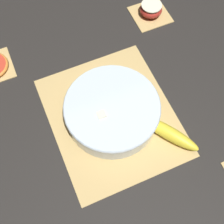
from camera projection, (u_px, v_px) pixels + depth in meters
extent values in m
plane|color=black|center=(112.00, 117.00, 0.89)|extent=(6.00, 6.00, 0.00)
cube|color=tan|center=(112.00, 117.00, 0.89)|extent=(0.41, 0.34, 0.01)
cube|color=brown|center=(94.00, 79.00, 0.94)|extent=(0.01, 0.33, 0.00)
cube|color=brown|center=(103.00, 97.00, 0.92)|extent=(0.01, 0.33, 0.00)
cube|color=brown|center=(112.00, 116.00, 0.89)|extent=(0.01, 0.33, 0.00)
cube|color=brown|center=(122.00, 137.00, 0.86)|extent=(0.01, 0.33, 0.00)
cube|color=brown|center=(132.00, 158.00, 0.84)|extent=(0.01, 0.33, 0.00)
cube|color=tan|center=(150.00, 14.00, 1.06)|extent=(0.12, 0.12, 0.01)
cube|color=brown|center=(146.00, 8.00, 1.07)|extent=(0.00, 0.12, 0.00)
cube|color=brown|center=(150.00, 14.00, 1.06)|extent=(0.00, 0.12, 0.00)
cube|color=brown|center=(154.00, 20.00, 1.05)|extent=(0.00, 0.12, 0.00)
cylinder|color=silver|center=(112.00, 111.00, 0.86)|extent=(0.26, 0.26, 0.07)
torus|color=silver|center=(112.00, 107.00, 0.83)|extent=(0.26, 0.26, 0.01)
cylinder|color=#F4EABC|center=(141.00, 91.00, 0.87)|extent=(0.02, 0.02, 0.01)
cylinder|color=#F4EABC|center=(91.00, 83.00, 0.87)|extent=(0.03, 0.03, 0.01)
cylinder|color=#F4EABC|center=(94.00, 93.00, 0.91)|extent=(0.03, 0.03, 0.01)
cylinder|color=#F4EABC|center=(77.00, 118.00, 0.83)|extent=(0.03, 0.03, 0.01)
cylinder|color=#F4EABC|center=(107.00, 138.00, 0.80)|extent=(0.03, 0.03, 0.01)
cylinder|color=#F4EABC|center=(106.00, 89.00, 0.89)|extent=(0.03, 0.03, 0.01)
cylinder|color=#F4EABC|center=(101.00, 139.00, 0.84)|extent=(0.03, 0.03, 0.01)
cylinder|color=#F4EABC|center=(98.00, 90.00, 0.87)|extent=(0.03, 0.03, 0.01)
cylinder|color=#F4EABC|center=(101.00, 100.00, 0.86)|extent=(0.02, 0.02, 0.01)
cylinder|color=#F4EABC|center=(134.00, 107.00, 0.86)|extent=(0.03, 0.03, 0.01)
cube|color=beige|center=(88.00, 117.00, 0.84)|extent=(0.03, 0.03, 0.03)
cube|color=beige|center=(128.00, 107.00, 0.88)|extent=(0.03, 0.03, 0.03)
cube|color=beige|center=(126.00, 80.00, 0.89)|extent=(0.02, 0.02, 0.02)
cube|color=beige|center=(114.00, 129.00, 0.81)|extent=(0.02, 0.02, 0.02)
cube|color=beige|center=(138.00, 118.00, 0.84)|extent=(0.03, 0.03, 0.03)
cube|color=beige|center=(95.00, 132.00, 0.83)|extent=(0.02, 0.02, 0.02)
cube|color=beige|center=(108.00, 100.00, 0.89)|extent=(0.02, 0.02, 0.02)
cube|color=beige|center=(102.00, 116.00, 0.82)|extent=(0.02, 0.02, 0.02)
cube|color=beige|center=(129.00, 97.00, 0.86)|extent=(0.02, 0.02, 0.02)
cube|color=beige|center=(90.00, 102.00, 0.86)|extent=(0.02, 0.02, 0.02)
ellipsoid|color=red|center=(120.00, 92.00, 0.90)|extent=(0.03, 0.01, 0.01)
ellipsoid|color=red|center=(104.00, 130.00, 0.85)|extent=(0.03, 0.02, 0.01)
ellipsoid|color=orange|center=(112.00, 120.00, 0.84)|extent=(0.04, 0.02, 0.02)
ellipsoid|color=red|center=(135.00, 139.00, 0.81)|extent=(0.04, 0.02, 0.02)
ellipsoid|color=red|center=(101.00, 78.00, 0.89)|extent=(0.03, 0.02, 0.01)
ellipsoid|color=orange|center=(116.00, 114.00, 0.87)|extent=(0.03, 0.02, 0.02)
ellipsoid|color=yellow|center=(169.00, 133.00, 0.85)|extent=(0.17, 0.13, 0.04)
sphere|color=#473819|center=(142.00, 117.00, 0.87)|extent=(0.02, 0.02, 0.02)
ellipsoid|color=#B72D23|center=(151.00, 9.00, 1.04)|extent=(0.07, 0.07, 0.04)
cylinder|color=beige|center=(152.00, 5.00, 1.02)|extent=(0.07, 0.07, 0.00)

